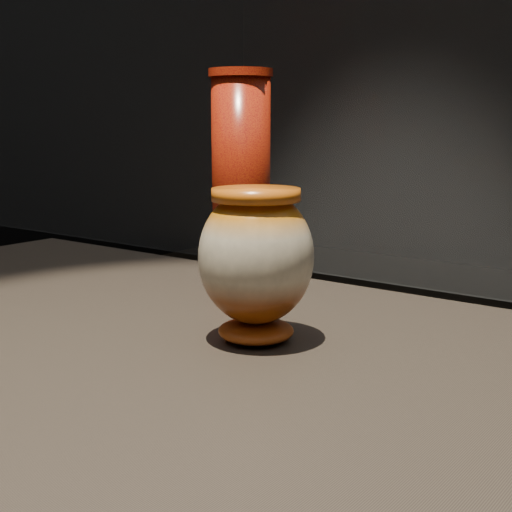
% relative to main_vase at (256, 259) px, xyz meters
% --- Properties ---
extents(main_vase, '(0.15, 0.15, 0.20)m').
position_rel_main_vase_xyz_m(main_vase, '(0.00, 0.00, 0.00)').
color(main_vase, '#79310A').
rests_on(main_vase, display_plinth).
extents(tall_vase, '(0.13, 0.13, 0.36)m').
position_rel_main_vase_xyz_m(tall_vase, '(-0.19, 0.21, 0.07)').
color(tall_vase, '#A92E0B').
rests_on(tall_vase, display_plinth).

